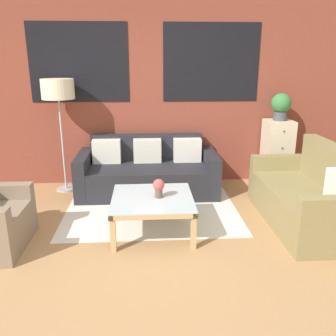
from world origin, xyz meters
TOP-DOWN VIEW (x-y plane):
  - ground_plane at (0.00, 0.00)m, footprint 16.00×16.00m
  - wall_back_brick at (0.00, 2.44)m, footprint 8.40×0.09m
  - rug at (0.04, 1.23)m, footprint 2.16×1.57m
  - couch_dark at (-0.00, 1.95)m, footprint 1.95×0.88m
  - settee_vintage at (1.84, 0.77)m, footprint 0.80×1.65m
  - coffee_table at (0.04, 0.67)m, footprint 0.88×0.88m
  - floor_lamp at (-1.21, 2.10)m, footprint 0.45×0.45m
  - drawer_cabinet at (1.95, 2.16)m, footprint 0.39×0.42m
  - potted_plant at (1.95, 2.16)m, footprint 0.29×0.29m
  - flower_vase at (0.11, 0.66)m, footprint 0.13×0.13m

SIDE VIEW (x-z plane):
  - ground_plane at x=0.00m, z-range 0.00..0.00m
  - rug at x=0.04m, z-range 0.00..0.00m
  - couch_dark at x=0.00m, z-range -0.10..0.68m
  - settee_vintage at x=1.84m, z-range -0.15..0.77m
  - coffee_table at x=0.04m, z-range 0.14..0.55m
  - drawer_cabinet at x=1.95m, z-range 0.00..0.99m
  - flower_vase at x=0.11m, z-range 0.43..0.63m
  - potted_plant at x=1.95m, z-range 1.01..1.40m
  - floor_lamp at x=-1.21m, z-range 0.61..2.20m
  - wall_back_brick at x=0.00m, z-range 0.01..2.81m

